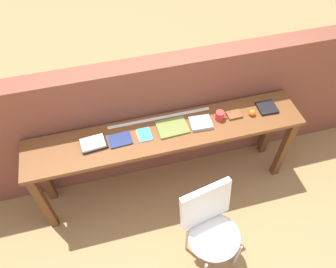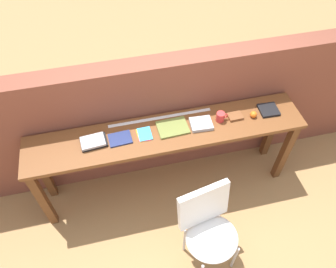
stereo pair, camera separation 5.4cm
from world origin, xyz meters
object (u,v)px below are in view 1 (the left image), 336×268
object	(u,v)px
magazine_cycling	(120,140)
book_open_centre	(172,127)
book_stack_leftmost	(93,143)
book_repair_rightmost	(267,108)
leather_journal_brown	(234,115)
pamphlet_pile_colourful	(144,135)
chair_white_moulded	(211,226)
sports_ball_small	(252,113)
mug	(220,116)

from	to	relation	value
magazine_cycling	book_open_centre	distance (m)	0.47
book_stack_leftmost	book_repair_rightmost	bearing A→B (deg)	0.57
leather_journal_brown	pamphlet_pile_colourful	bearing A→B (deg)	179.17
leather_journal_brown	book_repair_rightmost	bearing A→B (deg)	-0.89
chair_white_moulded	sports_ball_small	size ratio (longest dim) A/B	14.43
book_stack_leftmost	sports_ball_small	distance (m)	1.45
book_open_centre	sports_ball_small	xyz separation A→B (m)	(0.75, -0.03, 0.02)
book_open_centre	book_repair_rightmost	world-z (taller)	book_repair_rightmost
pamphlet_pile_colourful	leather_journal_brown	size ratio (longest dim) A/B	1.21
book_stack_leftmost	pamphlet_pile_colourful	bearing A→B (deg)	-0.62
chair_white_moulded	book_open_centre	world-z (taller)	book_open_centre
magazine_cycling	sports_ball_small	distance (m)	1.22
book_stack_leftmost	leather_journal_brown	xyz separation A→B (m)	(1.28, 0.01, -0.01)
magazine_cycling	book_repair_rightmost	world-z (taller)	book_repair_rightmost
book_stack_leftmost	book_repair_rightmost	size ratio (longest dim) A/B	1.35
book_open_centre	book_repair_rightmost	distance (m)	0.92
pamphlet_pile_colourful	book_open_centre	size ratio (longest dim) A/B	0.59
magazine_cycling	book_open_centre	size ratio (longest dim) A/B	0.73
magazine_cycling	sports_ball_small	xyz separation A→B (m)	(1.22, -0.01, 0.02)
book_stack_leftmost	leather_journal_brown	bearing A→B (deg)	0.47
magazine_cycling	book_repair_rightmost	distance (m)	1.39
magazine_cycling	pamphlet_pile_colourful	distance (m)	0.21
pamphlet_pile_colourful	mug	distance (m)	0.70
pamphlet_pile_colourful	sports_ball_small	bearing A→B (deg)	-1.03
pamphlet_pile_colourful	book_repair_rightmost	size ratio (longest dim) A/B	0.92
pamphlet_pile_colourful	leather_journal_brown	bearing A→B (deg)	1.03
leather_journal_brown	book_repair_rightmost	distance (m)	0.33
book_stack_leftmost	book_open_centre	size ratio (longest dim) A/B	0.86
book_stack_leftmost	sports_ball_small	bearing A→B (deg)	-0.90
book_repair_rightmost	chair_white_moulded	bearing A→B (deg)	-132.04
chair_white_moulded	book_stack_leftmost	size ratio (longest dim) A/B	3.84
book_open_centre	book_repair_rightmost	size ratio (longest dim) A/B	1.56
book_stack_leftmost	pamphlet_pile_colourful	size ratio (longest dim) A/B	1.47
leather_journal_brown	magazine_cycling	bearing A→B (deg)	179.19
book_open_centre	leather_journal_brown	size ratio (longest dim) A/B	2.07
chair_white_moulded	leather_journal_brown	xyz separation A→B (m)	(0.48, 0.82, 0.37)
mug	book_open_centre	bearing A→B (deg)	179.48
book_repair_rightmost	book_stack_leftmost	bearing A→B (deg)	-177.00
chair_white_moulded	magazine_cycling	size ratio (longest dim) A/B	4.57
mug	book_repair_rightmost	world-z (taller)	mug
book_open_centre	sports_ball_small	size ratio (longest dim) A/B	4.35
mug	pamphlet_pile_colourful	bearing A→B (deg)	-179.11
magazine_cycling	pamphlet_pile_colourful	world-z (taller)	magazine_cycling
chair_white_moulded	sports_ball_small	distance (m)	1.08
pamphlet_pile_colourful	chair_white_moulded	bearing A→B (deg)	-65.10
book_open_centre	mug	size ratio (longest dim) A/B	2.44
chair_white_moulded	pamphlet_pile_colourful	size ratio (longest dim) A/B	5.66
book_open_centre	magazine_cycling	bearing A→B (deg)	179.90
leather_journal_brown	book_repair_rightmost	size ratio (longest dim) A/B	0.76
pamphlet_pile_colourful	book_repair_rightmost	xyz separation A→B (m)	(1.18, 0.02, 0.01)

